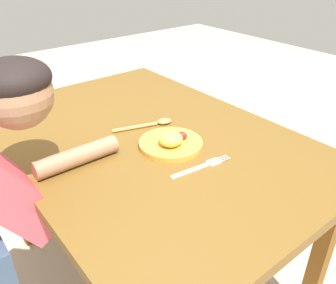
{
  "coord_description": "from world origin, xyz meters",
  "views": [
    {
      "loc": [
        0.89,
        -0.61,
        1.3
      ],
      "look_at": [
        0.11,
        0.01,
        0.73
      ],
      "focal_mm": 37.48,
      "sensor_mm": 36.0,
      "label": 1
    }
  ],
  "objects_px": {
    "plate": "(171,142)",
    "spoon": "(152,124)",
    "fork": "(202,166)",
    "person": "(6,221)"
  },
  "relations": [
    {
      "from": "plate",
      "to": "spoon",
      "type": "bearing_deg",
      "value": 165.4
    },
    {
      "from": "plate",
      "to": "fork",
      "type": "xyz_separation_m",
      "value": [
        0.15,
        -0.0,
        -0.01
      ]
    },
    {
      "from": "plate",
      "to": "spoon",
      "type": "height_order",
      "value": "plate"
    },
    {
      "from": "fork",
      "to": "spoon",
      "type": "height_order",
      "value": "spoon"
    },
    {
      "from": "plate",
      "to": "person",
      "type": "xyz_separation_m",
      "value": [
        -0.1,
        -0.52,
        -0.11
      ]
    },
    {
      "from": "plate",
      "to": "fork",
      "type": "height_order",
      "value": "plate"
    },
    {
      "from": "spoon",
      "to": "fork",
      "type": "bearing_deg",
      "value": -81.36
    },
    {
      "from": "plate",
      "to": "fork",
      "type": "bearing_deg",
      "value": -1.29
    },
    {
      "from": "fork",
      "to": "person",
      "type": "height_order",
      "value": "person"
    },
    {
      "from": "fork",
      "to": "person",
      "type": "xyz_separation_m",
      "value": [
        -0.25,
        -0.52,
        -0.1
      ]
    }
  ]
}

